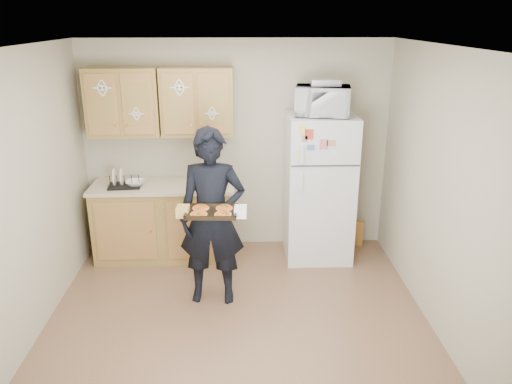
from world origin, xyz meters
TOP-DOWN VIEW (x-y plane):
  - floor at (0.00, 0.00)m, footprint 3.60×3.60m
  - ceiling at (0.00, 0.00)m, footprint 3.60×3.60m
  - wall_back at (0.00, 1.80)m, footprint 3.60×0.04m
  - wall_front at (0.00, -1.80)m, footprint 3.60×0.04m
  - wall_left at (-1.80, 0.00)m, footprint 0.04×3.60m
  - wall_right at (1.80, 0.00)m, footprint 0.04×3.60m
  - refrigerator at (0.95, 1.43)m, footprint 0.75×0.70m
  - base_cabinet at (-0.85, 1.48)m, footprint 1.60×0.60m
  - countertop at (-0.85, 1.48)m, footprint 1.64×0.64m
  - upper_cab_left at (-1.25, 1.61)m, footprint 0.80×0.33m
  - upper_cab_right at (-0.43, 1.61)m, footprint 0.80×0.33m
  - cereal_box at (1.47, 1.67)m, footprint 0.20×0.07m
  - person at (-0.24, 0.48)m, footprint 0.66×0.45m
  - baking_tray at (-0.22, 0.18)m, footprint 0.48×0.36m
  - pizza_front_left at (-0.33, 0.11)m, footprint 0.15×0.15m
  - pizza_front_right at (-0.12, 0.10)m, footprint 0.15×0.15m
  - pizza_back_left at (-0.33, 0.26)m, footprint 0.15×0.15m
  - pizza_back_right at (-0.11, 0.25)m, footprint 0.15×0.15m
  - microwave at (0.94, 1.38)m, footprint 0.64×0.49m
  - foil_pan at (0.97, 1.41)m, footprint 0.32×0.23m
  - dish_rack at (-1.27, 1.41)m, footprint 0.38×0.30m
  - bowl at (-1.15, 1.41)m, footprint 0.22×0.22m
  - soap_bottle at (-0.27, 1.39)m, footprint 0.10×0.10m

SIDE VIEW (x-z plane):
  - floor at x=0.00m, z-range 0.00..0.00m
  - cereal_box at x=1.47m, z-range 0.00..0.32m
  - base_cabinet at x=-0.85m, z-range 0.00..0.86m
  - refrigerator at x=0.95m, z-range 0.00..1.70m
  - countertop at x=-0.85m, z-range 0.86..0.90m
  - person at x=-0.24m, z-range 0.00..1.77m
  - bowl at x=-1.15m, z-range 0.92..0.97m
  - dish_rack at x=-1.27m, z-range 0.90..1.04m
  - soap_bottle at x=-0.27m, z-range 0.90..1.10m
  - baking_tray at x=-0.22m, z-range 1.04..1.08m
  - pizza_front_left at x=-0.33m, z-range 1.07..1.08m
  - pizza_front_right at x=-0.12m, z-range 1.07..1.08m
  - pizza_back_left at x=-0.33m, z-range 1.07..1.08m
  - pizza_back_right at x=-0.11m, z-range 1.07..1.08m
  - wall_back at x=0.00m, z-range 0.00..2.50m
  - wall_front at x=0.00m, z-range 0.00..2.50m
  - wall_left at x=-1.80m, z-range 0.00..2.50m
  - wall_right at x=1.80m, z-range 0.00..2.50m
  - upper_cab_left at x=-1.25m, z-range 1.45..2.20m
  - upper_cab_right at x=-0.43m, z-range 1.45..2.20m
  - microwave at x=0.94m, z-range 1.70..2.02m
  - foil_pan at x=0.97m, z-range 2.02..2.09m
  - ceiling at x=0.00m, z-range 2.50..2.50m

